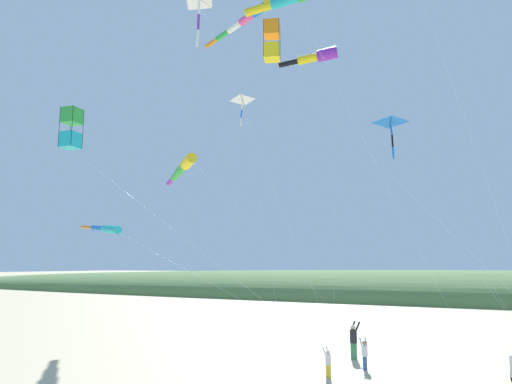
# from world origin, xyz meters

# --- Properties ---
(dune_ridge_grassy) EXTENTS (28.00, 240.00, 8.13)m
(dune_ridge_grassy) POSITION_xyz_m (55.00, 0.00, 0.00)
(dune_ridge_grassy) COLOR #567A42
(dune_ridge_grassy) RESTS_ON ground_plane
(person_adult_flyer) EXTENTS (0.67, 0.61, 1.88)m
(person_adult_flyer) POSITION_xyz_m (7.45, 5.96, 1.02)
(person_adult_flyer) COLOR #3D7F51
(person_adult_flyer) RESTS_ON ground_plane
(person_child_green_jacket) EXTENTS (0.51, 0.48, 1.43)m
(person_child_green_jacket) POSITION_xyz_m (5.16, 4.85, 0.78)
(person_child_green_jacket) COLOR #335199
(person_child_green_jacket) RESTS_ON ground_plane
(person_child_grey_jacket) EXTENTS (0.40, 0.44, 1.25)m
(person_child_grey_jacket) POSITION_xyz_m (3.01, 5.92, 0.68)
(person_child_grey_jacket) COLOR gold
(person_child_grey_jacket) RESTS_ON ground_plane
(kite_delta_striped_overhead) EXTENTS (5.55, 7.91, 13.86)m
(kite_delta_striped_overhead) POSITION_xyz_m (11.45, 4.29, 13.52)
(kite_delta_striped_overhead) COLOR blue
(kite_delta_striped_overhead) RESTS_ON ground_plane
(kite_delta_long_streamer_right) EXTENTS (9.34, 7.77, 16.83)m
(kite_delta_long_streamer_right) POSITION_xyz_m (11.08, 14.49, 16.46)
(kite_delta_long_streamer_right) COLOR white
(kite_delta_long_streamer_right) RESTS_ON ground_plane
(kite_windsock_teal_far_right) EXTENTS (6.02, 15.59, 7.19)m
(kite_windsock_teal_far_right) POSITION_xyz_m (1.99, 18.19, 6.75)
(kite_windsock_teal_far_right) COLOR #1EB7C6
(kite_windsock_teal_far_right) RESTS_ON ground_plane
(kite_box_white_trailing) EXTENTS (7.30, 10.50, 11.16)m
(kite_box_white_trailing) POSITION_xyz_m (-4.09, 14.32, 10.32)
(kite_box_white_trailing) COLOR green
(kite_box_white_trailing) RESTS_ON ground_plane
(kite_box_rainbow_low_near) EXTENTS (3.01, 13.74, 17.28)m
(kite_box_rainbow_low_near) POSITION_xyz_m (3.37, 8.65, 16.24)
(kite_box_rainbow_low_near) COLOR orange
(kite_box_rainbow_low_near) RESTS_ON ground_plane
(kite_windsock_blue_topmost) EXTENTS (6.39, 19.40, 13.30)m
(kite_windsock_blue_topmost) POSITION_xyz_m (13.33, 21.19, 12.58)
(kite_windsock_blue_topmost) COLOR yellow
(kite_windsock_blue_topmost) RESTS_ON ground_plane
(kite_windsock_long_streamer_left) EXTENTS (2.76, 19.75, 22.21)m
(kite_windsock_long_streamer_left) POSITION_xyz_m (8.82, 12.66, 21.44)
(kite_windsock_long_streamer_left) COLOR yellow
(kite_windsock_long_streamer_left) RESTS_ON ground_plane
(kite_delta_magenta_far_left) EXTENTS (4.49, 7.85, 20.12)m
(kite_delta_magenta_far_left) POSITION_xyz_m (3.22, 13.05, 19.66)
(kite_delta_magenta_far_left) COLOR white
(kite_delta_magenta_far_left) RESTS_ON ground_plane
(kite_windsock_black_fish_shape) EXTENTS (9.94, 6.52, 20.99)m
(kite_windsock_black_fish_shape) POSITION_xyz_m (14.65, 10.05, 20.39)
(kite_windsock_black_fish_shape) COLOR purple
(kite_windsock_black_fish_shape) RESTS_ON ground_plane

